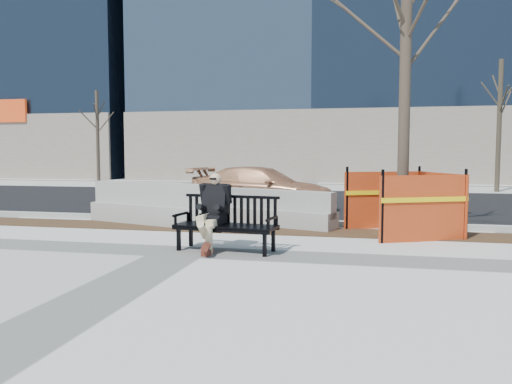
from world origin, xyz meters
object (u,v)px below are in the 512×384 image
seated_man (214,249)px  jersey_barrier_right (274,226)px  tree_fence (402,234)px  sedan (262,209)px  bench (226,251)px  jersey_barrier_left (154,224)px

seated_man → jersey_barrier_right: (0.53, 3.02, 0.00)m
tree_fence → sedan: (-3.72, 3.83, 0.00)m
sedan → bench: bearing=-165.8°
bench → jersey_barrier_left: jersey_barrier_left is taller
tree_fence → jersey_barrier_right: (-2.78, 0.63, 0.00)m
bench → jersey_barrier_right: bench is taller
bench → sedan: sedan is taller
bench → jersey_barrier_left: size_ratio=0.52×
seated_man → jersey_barrier_left: 3.58m
seated_man → tree_fence: size_ratio=0.19×
bench → jersey_barrier_right: 3.11m
seated_man → jersey_barrier_left: seated_man is taller
bench → sedan: 6.33m
sedan → jersey_barrier_right: bearing=-155.4°
seated_man → tree_fence: 4.08m
bench → jersey_barrier_right: (0.29, 3.09, 0.00)m
bench → seated_man: 0.25m
seated_man → bench: bearing=-11.0°
seated_man → jersey_barrier_right: bearing=87.1°
sedan → jersey_barrier_left: size_ratio=1.26×
seated_man → tree_fence: tree_fence is taller
sedan → tree_fence: bearing=-127.6°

